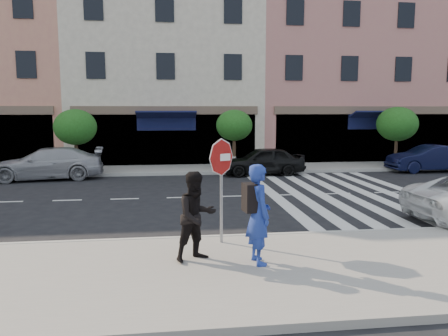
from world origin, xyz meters
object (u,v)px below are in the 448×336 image
at_px(walker, 196,216).
at_px(car_far_mid, 263,161).
at_px(photographer, 259,214).
at_px(car_far_right, 429,158).
at_px(car_far_left, 47,164).
at_px(stop_sign, 221,167).

distance_m(walker, car_far_mid, 12.88).
height_order(photographer, car_far_right, photographer).
distance_m(walker, car_far_right, 17.68).
bearing_deg(walker, photographer, -42.64).
xyz_separation_m(car_far_mid, car_far_right, (8.76, -0.01, -0.00)).
relative_size(walker, car_far_left, 0.36).
relative_size(stop_sign, car_far_left, 0.48).
distance_m(walker, car_far_left, 13.59).
height_order(walker, car_far_left, walker).
bearing_deg(car_far_right, stop_sign, -47.53).
xyz_separation_m(photographer, car_far_mid, (2.80, 12.57, -0.45)).
height_order(stop_sign, walker, stop_sign).
relative_size(stop_sign, photographer, 1.21).
height_order(car_far_mid, car_far_right, car_far_mid).
bearing_deg(photographer, stop_sign, 13.09).
bearing_deg(walker, car_far_mid, 44.46).
xyz_separation_m(walker, car_far_left, (-6.12, 12.13, -0.33)).
xyz_separation_m(stop_sign, car_far_mid, (3.37, 11.14, -1.21)).
bearing_deg(car_far_right, car_far_left, -89.79).
bearing_deg(photographer, car_far_left, 21.74).
xyz_separation_m(stop_sign, car_far_left, (-6.76, 11.04, -1.18)).
bearing_deg(car_far_right, car_far_mid, -90.14).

